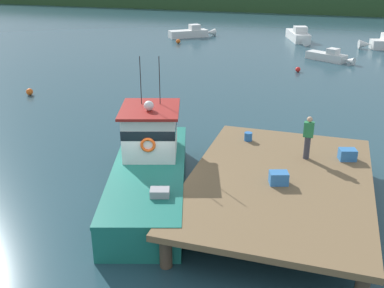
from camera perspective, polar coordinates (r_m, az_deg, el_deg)
ground_plane at (r=17.40m, az=-5.34°, el=-5.70°), size 200.00×200.00×0.00m
dock at (r=15.84m, az=10.84°, el=-4.64°), size 6.00×9.00×1.20m
main_fishing_boat at (r=17.03m, az=-5.22°, el=-2.57°), size 4.80×9.90×4.80m
crate_single_by_cleat at (r=17.75m, az=18.77°, el=-1.24°), size 0.70×0.59×0.42m
crate_stack_mid_dock at (r=15.34m, az=10.73°, el=-4.17°), size 0.71×0.60×0.42m
bait_bucket at (r=18.71m, az=7.00°, el=0.93°), size 0.32×0.32×0.34m
deckhand_by_the_boat at (r=17.20m, az=14.23°, el=0.88°), size 0.36×0.22×1.63m
moored_boat_far_left at (r=49.50m, az=13.14°, el=12.98°), size 3.02×6.03×1.52m
moored_boat_far_right at (r=40.41m, az=16.72°, el=10.38°), size 4.09×2.83×1.08m
moored_boat_off_the_point at (r=50.59m, az=-0.06°, el=13.66°), size 4.71×4.00×1.32m
mooring_buoy_spare_mooring at (r=30.78m, az=-19.55°, el=6.14°), size 0.43×0.43×0.43m
mooring_buoy_inshore at (r=46.82m, az=-1.74°, el=12.65°), size 0.45×0.45×0.45m
mooring_buoy_outer at (r=35.90m, az=13.03°, el=9.02°), size 0.38×0.38×0.38m
far_shoreline at (r=76.66m, az=13.28°, el=16.66°), size 120.00×8.00×2.40m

